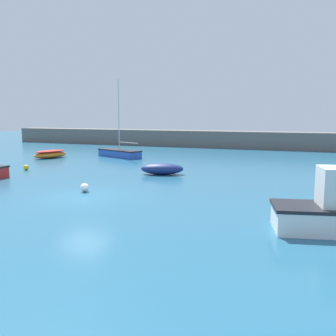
{
  "coord_description": "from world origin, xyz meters",
  "views": [
    {
      "loc": [
        10.66,
        -15.56,
        4.1
      ],
      "look_at": [
        1.63,
        7.49,
        0.54
      ],
      "focal_mm": 40.0,
      "sensor_mm": 36.0,
      "label": 1
    }
  ],
  "objects_px": {
    "open_tender_yellow": "(162,169)",
    "rowboat_with_red_cover": "(50,154)",
    "mooring_buoy_yellow": "(26,167)",
    "sailboat_tall_mast": "(119,153)",
    "mooring_buoy_white": "(85,188)"
  },
  "relations": [
    {
      "from": "mooring_buoy_white",
      "to": "rowboat_with_red_cover",
      "type": "bearing_deg",
      "value": 134.6
    },
    {
      "from": "mooring_buoy_white",
      "to": "mooring_buoy_yellow",
      "type": "height_order",
      "value": "mooring_buoy_white"
    },
    {
      "from": "sailboat_tall_mast",
      "to": "mooring_buoy_yellow",
      "type": "bearing_deg",
      "value": 98.9
    },
    {
      "from": "mooring_buoy_yellow",
      "to": "open_tender_yellow",
      "type": "bearing_deg",
      "value": 10.02
    },
    {
      "from": "open_tender_yellow",
      "to": "sailboat_tall_mast",
      "type": "distance_m",
      "value": 11.37
    },
    {
      "from": "open_tender_yellow",
      "to": "rowboat_with_red_cover",
      "type": "bearing_deg",
      "value": 141.86
    },
    {
      "from": "open_tender_yellow",
      "to": "mooring_buoy_yellow",
      "type": "height_order",
      "value": "open_tender_yellow"
    },
    {
      "from": "open_tender_yellow",
      "to": "mooring_buoy_yellow",
      "type": "xyz_separation_m",
      "value": [
        -10.19,
        -1.8,
        -0.19
      ]
    },
    {
      "from": "rowboat_with_red_cover",
      "to": "mooring_buoy_white",
      "type": "bearing_deg",
      "value": 65.96
    },
    {
      "from": "sailboat_tall_mast",
      "to": "mooring_buoy_white",
      "type": "xyz_separation_m",
      "value": [
        6.22,
        -15.18,
        -0.18
      ]
    },
    {
      "from": "open_tender_yellow",
      "to": "mooring_buoy_white",
      "type": "height_order",
      "value": "open_tender_yellow"
    },
    {
      "from": "rowboat_with_red_cover",
      "to": "mooring_buoy_yellow",
      "type": "relative_size",
      "value": 9.31
    },
    {
      "from": "rowboat_with_red_cover",
      "to": "mooring_buoy_white",
      "type": "relative_size",
      "value": 7.82
    },
    {
      "from": "open_tender_yellow",
      "to": "sailboat_tall_mast",
      "type": "bearing_deg",
      "value": 116.4
    },
    {
      "from": "sailboat_tall_mast",
      "to": "mooring_buoy_yellow",
      "type": "height_order",
      "value": "sailboat_tall_mast"
    }
  ]
}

